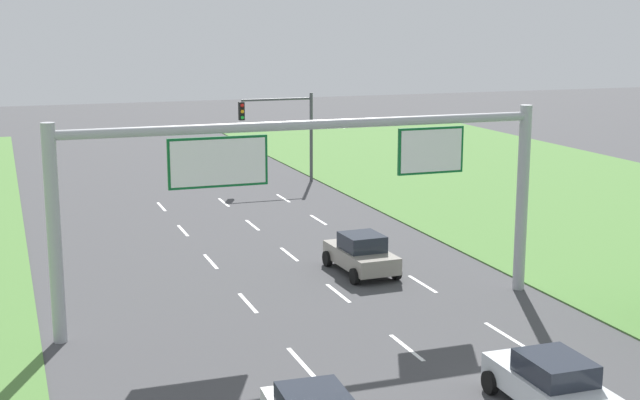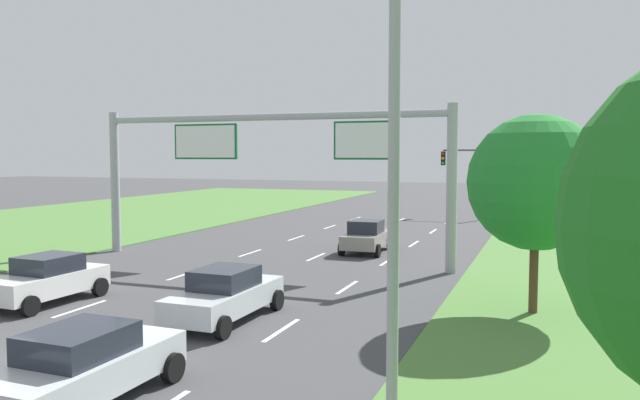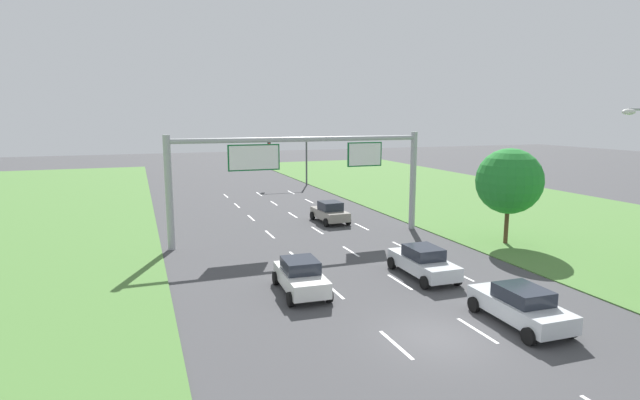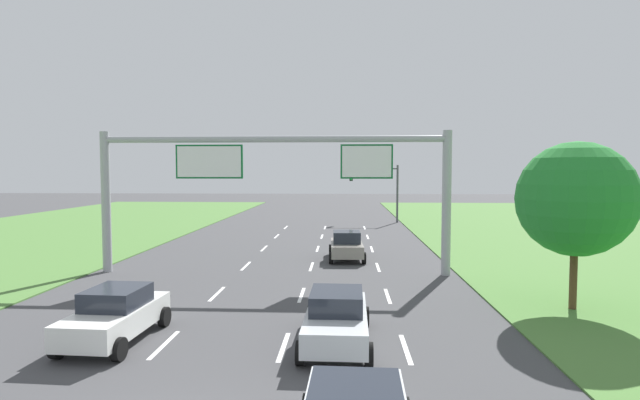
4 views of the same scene
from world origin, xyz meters
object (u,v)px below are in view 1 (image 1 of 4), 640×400
Objects in this scene: car_lead_silver at (554,386)px; sign_gantry at (311,175)px; car_far_ahead at (361,254)px; traffic_light_mast at (282,122)px.

car_lead_silver is 0.26× the size of sign_gantry.
car_far_ahead is (0.34, 13.91, 0.02)m from car_lead_silver.
sign_gantry reaches higher than car_lead_silver.
sign_gantry is at bearing -133.16° from car_far_ahead.
car_lead_silver is 11.14m from sign_gantry.
sign_gantry is 3.08× the size of traffic_light_mast.
car_far_ahead reaches higher than car_lead_silver.
sign_gantry reaches higher than traffic_light_mast.
traffic_light_mast is (3.40, 34.36, 3.09)m from car_lead_silver.
car_far_ahead is 20.91m from traffic_light_mast.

